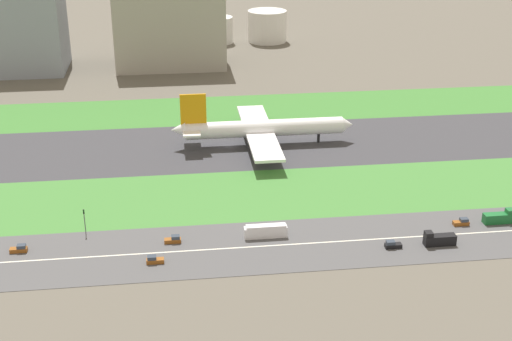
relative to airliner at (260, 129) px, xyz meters
name	(u,v)px	position (x,y,z in m)	size (l,w,h in m)	color
ground_plane	(229,146)	(-11.15, 0.00, -6.23)	(800.00, 800.00, 0.00)	#5B564C
runway	(229,146)	(-11.15, 0.00, -6.18)	(280.00, 46.00, 0.10)	#38383D
grass_median_north	(220,110)	(-11.15, 41.00, -6.18)	(280.00, 36.00, 0.10)	#3D7A33
grass_median_south	(241,195)	(-11.15, -41.00, -6.18)	(280.00, 36.00, 0.10)	#427F38
highway	(254,247)	(-11.15, -73.00, -6.18)	(280.00, 28.00, 0.10)	#4C4C4F
highway_centerline	(254,247)	(-11.15, -73.00, -6.13)	(266.00, 0.50, 0.01)	silver
airliner	(260,129)	(0.00, 0.00, 0.00)	(65.00, 56.00, 19.70)	white
truck_0	(499,218)	(58.51, -68.00, -4.56)	(8.40, 2.50, 4.00)	#19662D
bus_1	(266,231)	(-7.39, -68.00, -4.41)	(11.60, 2.50, 3.50)	silver
car_3	(462,222)	(47.71, -68.00, -5.31)	(4.40, 1.80, 2.00)	brown
car_5	(393,245)	(24.77, -78.00, -5.31)	(4.40, 1.80, 2.00)	black
car_6	(173,240)	(-32.09, -68.00, -5.31)	(4.40, 1.80, 2.00)	brown
car_0	(154,260)	(-37.09, -78.00, -5.31)	(4.40, 1.80, 2.00)	brown
truck_1	(439,239)	(37.28, -78.00, -4.56)	(8.40, 2.50, 4.00)	black
car_2	(19,249)	(-71.80, -68.00, -5.31)	(4.40, 1.80, 2.00)	brown
traffic_light	(84,220)	(-55.66, -60.01, -1.94)	(0.36, 0.50, 7.20)	#4C4C51
terminal_building	(18,29)	(-101.15, 114.00, 13.77)	(42.49, 34.95, 40.01)	gray
hangar_building	(169,22)	(-29.48, 114.00, 15.18)	(52.79, 32.07, 42.81)	#9E998E
fuel_tank_west	(150,30)	(-40.14, 159.00, 1.78)	(23.56, 23.56, 16.03)	silver
fuel_tank_centre	(218,30)	(-2.59, 159.00, 0.99)	(16.38, 16.38, 14.44)	silver
fuel_tank_east	(267,26)	(24.97, 159.00, 2.39)	(21.63, 21.63, 17.24)	silver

